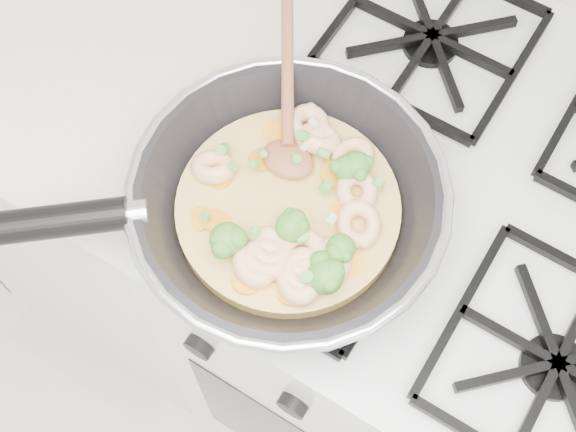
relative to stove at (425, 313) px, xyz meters
The scene contains 3 objects.
stove is the anchor object (origin of this frame).
counter_left 0.80m from the stove, behind, with size 1.00×0.60×0.90m.
skillet 0.55m from the stove, 136.53° to the right, with size 0.44×0.48×0.09m.
Camera 1 is at (0.03, 1.22, 1.72)m, focal length 49.92 mm.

